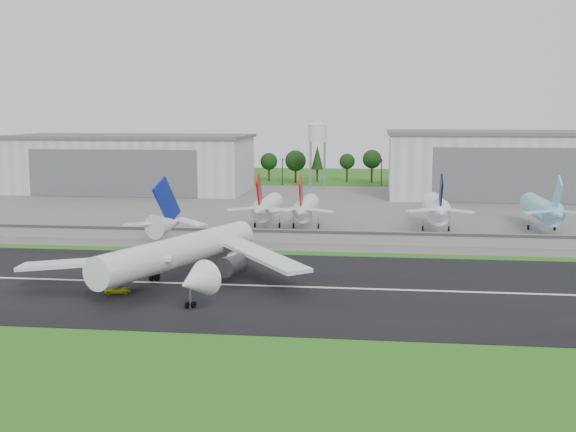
# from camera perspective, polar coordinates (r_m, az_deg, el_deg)

# --- Properties ---
(ground) EXTENTS (600.00, 600.00, 0.00)m
(ground) POSITION_cam_1_polar(r_m,az_deg,el_deg) (125.56, -2.67, -6.64)
(ground) COLOR #286317
(ground) RESTS_ON ground
(runway) EXTENTS (320.00, 60.00, 0.10)m
(runway) POSITION_cam_1_polar(r_m,az_deg,el_deg) (135.11, -1.94, -5.55)
(runway) COLOR black
(runway) RESTS_ON ground
(runway_centerline) EXTENTS (220.00, 1.00, 0.02)m
(runway_centerline) POSITION_cam_1_polar(r_m,az_deg,el_deg) (135.09, -1.94, -5.53)
(runway_centerline) COLOR white
(runway_centerline) RESTS_ON runway
(apron) EXTENTS (320.00, 150.00, 0.10)m
(apron) POSITION_cam_1_polar(r_m,az_deg,el_deg) (242.61, 2.19, 0.57)
(apron) COLOR slate
(apron) RESTS_ON ground
(blast_fence) EXTENTS (240.00, 0.61, 3.50)m
(blast_fence) POSITION_cam_1_polar(r_m,az_deg,el_deg) (178.40, 0.36, -1.61)
(blast_fence) COLOR gray
(blast_fence) RESTS_ON ground
(hangar_west) EXTENTS (97.00, 44.00, 23.20)m
(hangar_west) POSITION_cam_1_polar(r_m,az_deg,el_deg) (302.58, -12.33, 4.10)
(hangar_west) COLOR silver
(hangar_west) RESTS_ON ground
(hangar_east) EXTENTS (102.00, 47.00, 25.20)m
(hangar_east) POSITION_cam_1_polar(r_m,az_deg,el_deg) (290.22, 17.97, 3.92)
(hangar_east) COLOR silver
(hangar_east) RESTS_ON ground
(water_tower) EXTENTS (8.40, 8.40, 29.40)m
(water_tower) POSITION_cam_1_polar(r_m,az_deg,el_deg) (305.77, 2.36, 6.74)
(water_tower) COLOR #99999E
(water_tower) RESTS_ON ground
(utility_poles) EXTENTS (230.00, 3.00, 12.00)m
(utility_poles) POSITION_cam_1_polar(r_m,az_deg,el_deg) (321.86, 3.45, 2.43)
(utility_poles) COLOR black
(utility_poles) RESTS_ON ground
(treeline) EXTENTS (320.00, 16.00, 22.00)m
(treeline) POSITION_cam_1_polar(r_m,az_deg,el_deg) (336.76, 3.62, 2.68)
(treeline) COLOR black
(treeline) RESTS_ON ground
(main_airliner) EXTENTS (53.35, 57.26, 18.17)m
(main_airliner) POSITION_cam_1_polar(r_m,az_deg,el_deg) (137.07, -8.59, -3.36)
(main_airliner) COLOR white
(main_airliner) RESTS_ON runway
(ground_vehicle) EXTENTS (5.08, 3.30, 1.30)m
(ground_vehicle) POSITION_cam_1_polar(r_m,az_deg,el_deg) (132.84, -13.27, -5.69)
(ground_vehicle) COLOR #C4D218
(ground_vehicle) RESTS_ON runway
(parked_jet_red_a) EXTENTS (7.36, 31.29, 16.54)m
(parked_jet_red_a) POSITION_cam_1_polar(r_m,az_deg,el_deg) (200.23, -1.73, 0.69)
(parked_jet_red_a) COLOR silver
(parked_jet_red_a) RESTS_ON ground
(parked_jet_red_b) EXTENTS (7.36, 31.29, 16.48)m
(parked_jet_red_b) POSITION_cam_1_polar(r_m,az_deg,el_deg) (198.83, 1.39, 0.62)
(parked_jet_red_b) COLOR white
(parked_jet_red_b) RESTS_ON ground
(parked_jet_navy) EXTENTS (7.36, 31.29, 16.94)m
(parked_jet_navy) POSITION_cam_1_polar(r_m,az_deg,el_deg) (198.44, 11.67, 0.56)
(parked_jet_navy) COLOR white
(parked_jet_navy) RESTS_ON ground
(parked_jet_skyblue) EXTENTS (7.36, 37.29, 16.68)m
(parked_jet_skyblue) POSITION_cam_1_polar(r_m,az_deg,el_deg) (207.62, 19.54, 0.51)
(parked_jet_skyblue) COLOR #91D8FA
(parked_jet_skyblue) RESTS_ON ground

